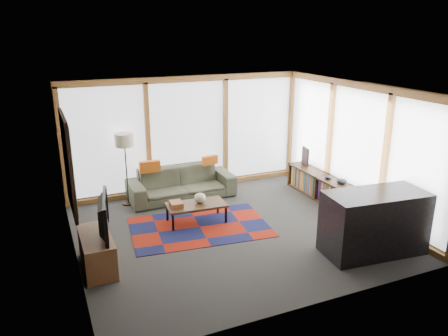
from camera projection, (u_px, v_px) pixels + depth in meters
name	position (u px, v px, depth m)	size (l,w,h in m)	color
ground	(233.00, 231.00, 8.07)	(5.50, 5.50, 0.00)	#282826
room_envelope	(244.00, 140.00, 8.28)	(5.52, 5.02, 2.62)	#3B342C
rug	(200.00, 227.00, 8.21)	(2.54, 1.63, 0.01)	maroon
sofa	(181.00, 183.00, 9.54)	(2.29, 0.90, 0.67)	#393C2B
pillow_left	(150.00, 167.00, 9.19)	(0.44, 0.13, 0.24)	#B35213
pillow_right	(210.00, 160.00, 9.72)	(0.36, 0.11, 0.20)	#B35213
floor_lamp	(126.00, 169.00, 9.08)	(0.39, 0.39, 1.54)	#2E2016
coffee_table	(196.00, 213.00, 8.38)	(1.12, 0.56, 0.37)	#332315
book_stack	(176.00, 204.00, 8.20)	(0.22, 0.28, 0.09)	brown
vase	(200.00, 198.00, 8.36)	(0.22, 0.22, 0.19)	beige
bookshelf	(322.00, 188.00, 9.47)	(0.40, 2.19, 0.55)	#332315
bowl_a	(342.00, 181.00, 8.88)	(0.22, 0.22, 0.11)	black
bowl_b	(328.00, 177.00, 9.15)	(0.15, 0.15, 0.08)	black
shelf_picture	(305.00, 157.00, 10.03)	(0.04, 0.32, 0.42)	black
tv_console	(97.00, 252.00, 6.75)	(0.45, 1.09, 0.54)	brown
television	(99.00, 216.00, 6.64)	(1.05, 0.14, 0.60)	black
bar_counter	(374.00, 223.00, 7.16)	(1.66, 0.77, 1.05)	black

